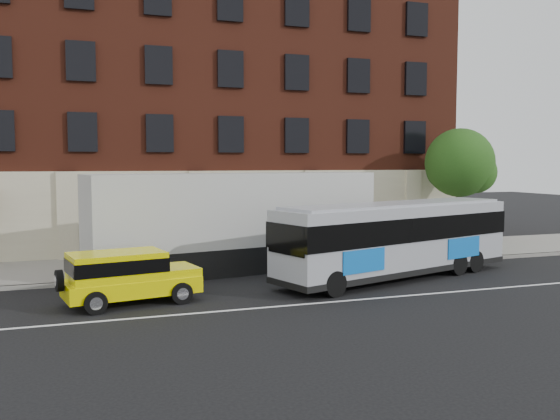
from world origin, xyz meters
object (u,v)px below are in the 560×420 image
object	(u,v)px
city_bus	(397,237)
yellow_suv	(126,274)
street_tree	(461,165)
shipping_container	(237,223)

from	to	relation	value
city_bus	yellow_suv	size ratio (longest dim) A/B	2.42
street_tree	shipping_container	world-z (taller)	street_tree
street_tree	yellow_suv	size ratio (longest dim) A/B	1.35
shipping_container	yellow_suv	bearing A→B (deg)	-137.42
city_bus	street_tree	bearing A→B (deg)	39.93
city_bus	shipping_container	world-z (taller)	shipping_container
street_tree	yellow_suv	world-z (taller)	street_tree
yellow_suv	shipping_container	distance (m)	6.78
city_bus	shipping_container	size ratio (longest dim) A/B	0.88
yellow_suv	city_bus	bearing A→B (deg)	5.12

